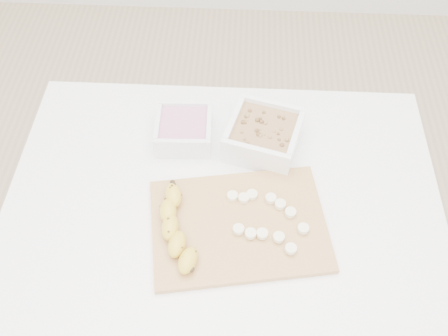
{
  "coord_description": "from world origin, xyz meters",
  "views": [
    {
      "loc": [
        0.03,
        -0.64,
        1.71
      ],
      "look_at": [
        0.0,
        0.03,
        0.81
      ],
      "focal_mm": 40.0,
      "sensor_mm": 36.0,
      "label": 1
    }
  ],
  "objects_px": {
    "cutting_board": "(239,225)",
    "table": "(223,215)",
    "bowl_yogurt": "(184,129)",
    "bowl_granola": "(264,135)",
    "banana": "(177,229)"
  },
  "relations": [
    {
      "from": "table",
      "to": "bowl_granola",
      "type": "relative_size",
      "value": 4.9
    },
    {
      "from": "bowl_yogurt",
      "to": "banana",
      "type": "height_order",
      "value": "bowl_yogurt"
    },
    {
      "from": "bowl_yogurt",
      "to": "banana",
      "type": "xyz_separation_m",
      "value": [
        0.01,
        -0.28,
        0.0
      ]
    },
    {
      "from": "bowl_yogurt",
      "to": "table",
      "type": "bearing_deg",
      "value": -57.38
    },
    {
      "from": "cutting_board",
      "to": "bowl_yogurt",
      "type": "bearing_deg",
      "value": 119.85
    },
    {
      "from": "bowl_granola",
      "to": "banana",
      "type": "height_order",
      "value": "bowl_granola"
    },
    {
      "from": "table",
      "to": "bowl_granola",
      "type": "bearing_deg",
      "value": 58.97
    },
    {
      "from": "table",
      "to": "banana",
      "type": "relative_size",
      "value": 4.65
    },
    {
      "from": "table",
      "to": "bowl_granola",
      "type": "xyz_separation_m",
      "value": [
        0.09,
        0.15,
        0.14
      ]
    },
    {
      "from": "cutting_board",
      "to": "banana",
      "type": "height_order",
      "value": "banana"
    },
    {
      "from": "table",
      "to": "banana",
      "type": "xyz_separation_m",
      "value": [
        -0.09,
        -0.12,
        0.13
      ]
    },
    {
      "from": "cutting_board",
      "to": "table",
      "type": "bearing_deg",
      "value": 114.11
    },
    {
      "from": "table",
      "to": "cutting_board",
      "type": "distance_m",
      "value": 0.14
    },
    {
      "from": "bowl_granola",
      "to": "banana",
      "type": "distance_m",
      "value": 0.32
    },
    {
      "from": "bowl_yogurt",
      "to": "bowl_granola",
      "type": "height_order",
      "value": "bowl_granola"
    }
  ]
}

